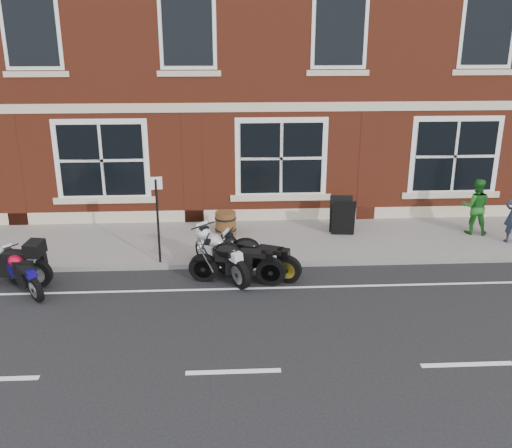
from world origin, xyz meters
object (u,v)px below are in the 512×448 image
at_px(moto_sport_red, 23,271).
at_px(parking_sign, 157,214).
at_px(moto_sport_black, 255,255).
at_px(a_board_sign, 342,216).
at_px(barrel_planter, 226,223).
at_px(moto_sport_silver, 222,252).
at_px(moto_touring_silver, 1,260).
at_px(pedestrian_right, 476,206).
at_px(moto_naked_black, 235,259).

relative_size(moto_sport_red, parking_sign, 0.71).
distance_m(moto_sport_black, a_board_sign, 3.50).
xyz_separation_m(a_board_sign, barrel_planter, (-3.16, 0.09, -0.19)).
distance_m(moto_sport_silver, a_board_sign, 4.01).
bearing_deg(moto_touring_silver, pedestrian_right, -67.06).
height_order(barrel_planter, parking_sign, parking_sign).
distance_m(moto_sport_red, barrel_planter, 5.32).
bearing_deg(pedestrian_right, moto_sport_red, 30.30).
distance_m(moto_sport_silver, parking_sign, 1.77).
bearing_deg(barrel_planter, moto_touring_silver, -152.11).
bearing_deg(barrel_planter, moto_sport_silver, -92.36).
relative_size(moto_sport_black, pedestrian_right, 1.32).
bearing_deg(a_board_sign, barrel_planter, -175.70).
distance_m(a_board_sign, barrel_planter, 3.17).
relative_size(moto_sport_silver, a_board_sign, 1.93).
bearing_deg(moto_sport_black, moto_sport_red, 118.95).
height_order(moto_naked_black, parking_sign, parking_sign).
height_order(moto_sport_red, moto_sport_black, moto_sport_black).
bearing_deg(moto_sport_silver, moto_sport_black, -40.31).
bearing_deg(moto_sport_red, a_board_sign, -18.65).
distance_m(moto_sport_black, pedestrian_right, 6.53).
xyz_separation_m(moto_sport_red, pedestrian_right, (11.15, 2.77, 0.41)).
xyz_separation_m(moto_sport_black, barrel_planter, (-0.66, 2.55, -0.11)).
bearing_deg(moto_touring_silver, barrel_planter, -50.75).
relative_size(pedestrian_right, barrel_planter, 2.37).
xyz_separation_m(moto_sport_silver, a_board_sign, (3.26, 2.33, 0.06)).
bearing_deg(moto_sport_black, moto_touring_silver, 114.66).
height_order(moto_touring_silver, moto_sport_red, moto_touring_silver).
xyz_separation_m(moto_touring_silver, moto_sport_black, (5.64, 0.09, -0.04)).
bearing_deg(a_board_sign, moto_touring_silver, -156.67).
relative_size(moto_sport_red, moto_naked_black, 0.68).
bearing_deg(moto_touring_silver, moto_sport_silver, -76.15).
bearing_deg(pedestrian_right, barrel_planter, 14.37).
xyz_separation_m(moto_naked_black, a_board_sign, (2.95, 2.74, 0.06)).
distance_m(moto_naked_black, a_board_sign, 4.03).
height_order(moto_sport_red, a_board_sign, a_board_sign).
height_order(moto_touring_silver, parking_sign, parking_sign).
xyz_separation_m(moto_naked_black, barrel_planter, (-0.21, 2.84, -0.12)).
xyz_separation_m(pedestrian_right, a_board_sign, (-3.60, 0.14, -0.25)).
relative_size(moto_sport_silver, moto_naked_black, 0.91).
distance_m(moto_sport_silver, pedestrian_right, 7.21).
bearing_deg(moto_sport_silver, parking_sign, 126.70).
relative_size(moto_touring_silver, moto_naked_black, 1.01).
distance_m(moto_sport_red, parking_sign, 3.17).
distance_m(moto_sport_black, barrel_planter, 2.63).
bearing_deg(barrel_planter, moto_naked_black, -85.86).
relative_size(moto_touring_silver, moto_sport_black, 1.09).
height_order(moto_naked_black, a_board_sign, a_board_sign).
xyz_separation_m(moto_touring_silver, parking_sign, (3.40, 0.82, 0.74)).
height_order(moto_sport_black, barrel_planter, moto_sport_black).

